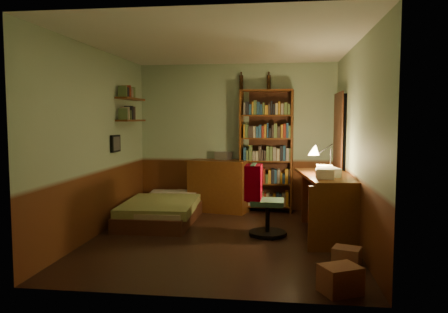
# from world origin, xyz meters

# --- Properties ---
(floor) EXTENTS (3.50, 4.00, 0.02)m
(floor) POSITION_xyz_m (0.00, 0.00, -0.01)
(floor) COLOR black
(floor) RESTS_ON ground
(ceiling) EXTENTS (3.50, 4.00, 0.02)m
(ceiling) POSITION_xyz_m (0.00, 0.00, 2.61)
(ceiling) COLOR silver
(ceiling) RESTS_ON wall_back
(wall_back) EXTENTS (3.50, 0.02, 2.60)m
(wall_back) POSITION_xyz_m (0.00, 2.01, 1.30)
(wall_back) COLOR #95AE8C
(wall_back) RESTS_ON ground
(wall_left) EXTENTS (0.02, 4.00, 2.60)m
(wall_left) POSITION_xyz_m (-1.76, 0.00, 1.30)
(wall_left) COLOR #95AE8C
(wall_left) RESTS_ON ground
(wall_right) EXTENTS (0.02, 4.00, 2.60)m
(wall_right) POSITION_xyz_m (1.76, 0.00, 1.30)
(wall_right) COLOR #95AE8C
(wall_right) RESTS_ON ground
(wall_front) EXTENTS (3.50, 0.02, 2.60)m
(wall_front) POSITION_xyz_m (0.00, -2.01, 1.30)
(wall_front) COLOR #95AE8C
(wall_front) RESTS_ON ground
(doorway) EXTENTS (0.06, 0.90, 2.00)m
(doorway) POSITION_xyz_m (1.72, 1.30, 1.00)
(doorway) COLOR black
(doorway) RESTS_ON ground
(door_trim) EXTENTS (0.02, 0.98, 2.08)m
(door_trim) POSITION_xyz_m (1.69, 1.30, 1.00)
(door_trim) COLOR #442316
(door_trim) RESTS_ON ground
(bed) EXTENTS (1.03, 1.93, 0.57)m
(bed) POSITION_xyz_m (-1.08, 0.97, 0.29)
(bed) COLOR olive
(bed) RESTS_ON ground
(dresser) EXTENTS (1.11, 0.73, 0.91)m
(dresser) POSITION_xyz_m (-0.28, 1.76, 0.45)
(dresser) COLOR #582D11
(dresser) RESTS_ON ground
(mini_stereo) EXTENTS (0.32, 0.29, 0.14)m
(mini_stereo) POSITION_xyz_m (-0.22, 1.89, 0.98)
(mini_stereo) COLOR #B2B2B7
(mini_stereo) RESTS_ON dresser
(bookshelf) EXTENTS (0.93, 0.36, 2.13)m
(bookshelf) POSITION_xyz_m (0.54, 1.85, 1.06)
(bookshelf) COLOR #582D11
(bookshelf) RESTS_ON ground
(bottle_left) EXTENTS (0.09, 0.09, 0.26)m
(bottle_left) POSITION_xyz_m (0.08, 1.96, 2.26)
(bottle_left) COLOR black
(bottle_left) RESTS_ON bookshelf
(bottle_right) EXTENTS (0.07, 0.07, 0.26)m
(bottle_right) POSITION_xyz_m (0.57, 1.96, 2.26)
(bottle_right) COLOR black
(bottle_right) RESTS_ON bookshelf
(desk) EXTENTS (0.86, 1.67, 0.86)m
(desk) POSITION_xyz_m (1.44, 0.35, 0.43)
(desk) COLOR #582D11
(desk) RESTS_ON ground
(paper_stack) EXTENTS (0.27, 0.33, 0.12)m
(paper_stack) POSITION_xyz_m (1.45, 0.13, 0.91)
(paper_stack) COLOR silver
(paper_stack) RESTS_ON desk
(desk_lamp) EXTENTS (0.20, 0.20, 0.57)m
(desk_lamp) POSITION_xyz_m (1.49, 0.47, 1.14)
(desk_lamp) COLOR black
(desk_lamp) RESTS_ON desk
(office_chair) EXTENTS (0.43, 0.38, 0.85)m
(office_chair) POSITION_xyz_m (0.62, 0.23, 0.43)
(office_chair) COLOR #375F46
(office_chair) RESTS_ON ground
(red_jacket) EXTENTS (0.27, 0.43, 0.48)m
(red_jacket) POSITION_xyz_m (0.72, 0.04, 1.09)
(red_jacket) COLOR maroon
(red_jacket) RESTS_ON office_chair
(wall_shelf_lower) EXTENTS (0.20, 0.90, 0.03)m
(wall_shelf_lower) POSITION_xyz_m (-1.64, 1.10, 1.60)
(wall_shelf_lower) COLOR #582D11
(wall_shelf_lower) RESTS_ON wall_left
(wall_shelf_upper) EXTENTS (0.20, 0.90, 0.03)m
(wall_shelf_upper) POSITION_xyz_m (-1.64, 1.10, 1.95)
(wall_shelf_upper) COLOR #582D11
(wall_shelf_upper) RESTS_ON wall_left
(framed_picture) EXTENTS (0.04, 0.32, 0.26)m
(framed_picture) POSITION_xyz_m (-1.72, 0.60, 1.25)
(framed_picture) COLOR black
(framed_picture) RESTS_ON wall_left
(cardboard_box_a) EXTENTS (0.44, 0.41, 0.26)m
(cardboard_box_a) POSITION_xyz_m (1.35, -1.72, 0.13)
(cardboard_box_a) COLOR #956148
(cardboard_box_a) RESTS_ON ground
(cardboard_box_b) EXTENTS (0.36, 0.32, 0.21)m
(cardboard_box_b) POSITION_xyz_m (1.53, -0.93, 0.10)
(cardboard_box_b) COLOR #956148
(cardboard_box_b) RESTS_ON ground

